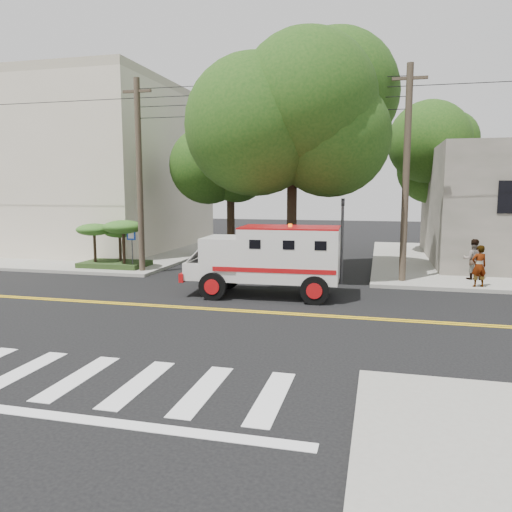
# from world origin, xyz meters

# --- Properties ---
(ground) EXTENTS (100.00, 100.00, 0.00)m
(ground) POSITION_xyz_m (0.00, 0.00, 0.00)
(ground) COLOR black
(ground) RESTS_ON ground
(sidewalk_nw) EXTENTS (17.00, 17.00, 0.15)m
(sidewalk_nw) POSITION_xyz_m (-13.50, 13.50, 0.07)
(sidewalk_nw) COLOR gray
(sidewalk_nw) RESTS_ON ground
(building_left) EXTENTS (16.00, 14.00, 10.00)m
(building_left) POSITION_xyz_m (-15.50, 15.00, 5.15)
(building_left) COLOR beige
(building_left) RESTS_ON sidewalk_nw
(utility_pole_left) EXTENTS (0.28, 0.28, 9.00)m
(utility_pole_left) POSITION_xyz_m (-5.60, 6.00, 4.50)
(utility_pole_left) COLOR #382D23
(utility_pole_left) RESTS_ON ground
(utility_pole_right) EXTENTS (0.28, 0.28, 9.00)m
(utility_pole_right) POSITION_xyz_m (6.30, 6.20, 4.50)
(utility_pole_right) COLOR #382D23
(utility_pole_right) RESTS_ON ground
(tree_main) EXTENTS (6.08, 5.70, 9.85)m
(tree_main) POSITION_xyz_m (1.94, 6.21, 7.20)
(tree_main) COLOR black
(tree_main) RESTS_ON ground
(tree_left) EXTENTS (4.48, 4.20, 7.70)m
(tree_left) POSITION_xyz_m (-2.68, 11.79, 5.73)
(tree_left) COLOR black
(tree_left) RESTS_ON ground
(tree_right) EXTENTS (4.80, 4.50, 8.20)m
(tree_right) POSITION_xyz_m (8.84, 15.77, 6.09)
(tree_right) COLOR black
(tree_right) RESTS_ON ground
(traffic_signal) EXTENTS (0.15, 0.18, 3.60)m
(traffic_signal) POSITION_xyz_m (3.80, 5.60, 2.23)
(traffic_signal) COLOR #3F3F42
(traffic_signal) RESTS_ON ground
(accessibility_sign) EXTENTS (0.45, 0.10, 2.02)m
(accessibility_sign) POSITION_xyz_m (-6.20, 6.17, 1.37)
(accessibility_sign) COLOR #3F3F42
(accessibility_sign) RESTS_ON ground
(palm_planter) EXTENTS (3.52, 2.63, 2.36)m
(palm_planter) POSITION_xyz_m (-7.44, 6.62, 1.65)
(palm_planter) COLOR #1E3314
(palm_planter) RESTS_ON sidewalk_nw
(armored_truck) EXTENTS (5.85, 2.55, 2.62)m
(armored_truck) POSITION_xyz_m (1.39, 2.47, 1.49)
(armored_truck) COLOR silver
(armored_truck) RESTS_ON ground
(pedestrian_a) EXTENTS (0.70, 0.57, 1.66)m
(pedestrian_a) POSITION_xyz_m (9.16, 5.50, 0.98)
(pedestrian_a) COLOR gray
(pedestrian_a) RESTS_ON sidewalk_ne
(pedestrian_b) EXTENTS (0.87, 0.69, 1.73)m
(pedestrian_b) POSITION_xyz_m (9.23, 7.24, 1.02)
(pedestrian_b) COLOR gray
(pedestrian_b) RESTS_ON sidewalk_ne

